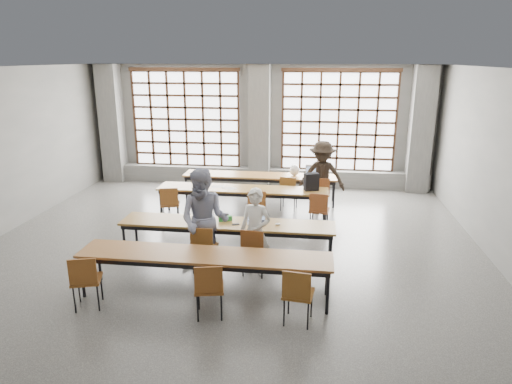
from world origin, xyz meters
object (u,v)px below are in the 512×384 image
Objects in this scene: student_male at (255,231)px; desk_row_d at (205,258)px; chair_back_left at (201,186)px; chair_near_right at (298,291)px; backpack at (311,182)px; laptop_back at (312,173)px; desk_row_a at (260,177)px; desk_row_b at (243,191)px; chair_mid_right at (319,208)px; chair_back_mid at (288,190)px; chair_mid_centre at (256,205)px; student_female at (205,221)px; plastic_bag at (295,170)px; phone at (236,224)px; chair_mid_left at (170,201)px; red_pouch at (86,277)px; laptop_front at (256,219)px; mouse at (278,224)px; chair_near_left at (85,277)px; chair_front_left at (203,244)px; chair_back_right at (321,191)px; chair_near_mid at (209,285)px; student_back at (322,176)px; desk_row_c at (227,226)px; chair_front_right at (254,247)px; green_box at (225,218)px.

desk_row_d is at bearing -110.09° from student_male.
chair_back_left is 1.00× the size of chair_near_right.
backpack is at bearing 87.79° from student_male.
desk_row_a is at bearing -175.36° from laptop_back.
desk_row_b is 1.90m from chair_mid_right.
desk_row_b is 10.63× the size of laptop_back.
chair_back_mid and chair_mid_centre have the same top height.
chair_back_mid is 0.57× the size of student_male.
student_male is 0.83× the size of student_female.
chair_back_left is at bearing -163.77° from plastic_bag.
chair_mid_right is 6.77× the size of phone.
chair_mid_centre is at bearing 82.68° from desk_row_d.
chair_mid_left and chair_mid_right have the same top height.
phone is at bearing -65.10° from chair_back_left.
desk_row_d is at bearing 17.93° from red_pouch.
mouse is at bearing -17.33° from laptop_front.
student_male is (0.44, -4.14, 0.11)m from desk_row_a.
plastic_bag is (0.88, 3.79, 0.14)m from phone.
student_female reaches higher than desk_row_b.
chair_near_left is at bearing -159.53° from desk_row_d.
desk_row_a is 2.15× the size of student_female.
chair_back_mid is 3.08× the size of plastic_bag.
chair_mid_right is at bearing 49.19° from chair_front_left.
chair_near_left reaches higher than red_pouch.
laptop_back is at bearing 70.88° from phone.
mouse is at bearing -53.85° from chair_back_left.
chair_back_left is 3.08× the size of plastic_bag.
laptop_front is (2.29, 2.18, 0.25)m from chair_near_left.
laptop_back is at bearing 32.83° from chair_mid_left.
desk_row_d is at bearing -63.15° from chair_mid_left.
desk_row_d is 1.01m from student_female.
chair_back_right is at bearing 67.63° from desk_row_d.
chair_near_right is at bearing -71.17° from desk_row_b.
chair_near_mid is at bearing -87.05° from desk_row_b.
chair_near_right is at bearing -87.16° from student_back.
laptop_back is (3.27, 5.82, 0.25)m from chair_near_left.
chair_back_left is at bearing 112.77° from desk_row_c.
chair_front_right is 0.78m from laptop_front.
chair_back_right is at bearing 20.40° from desk_row_b.
green_box is (-1.75, -1.61, 0.24)m from chair_mid_right.
desk_row_b is at bearing 123.33° from chair_mid_centre.
desk_row_b is 2.84m from student_female.
chair_back_mid is at bearing 119.79° from chair_mid_right.
red_pouch is (-1.92, 0.08, -0.04)m from chair_near_mid.
chair_back_mid is 5.10m from chair_near_right.
laptop_back reaches higher than chair_mid_left.
student_male is 5.41× the size of plastic_bag.
chair_near_left is at bearing -118.03° from chair_back_mid.
chair_front_left reaches higher than mouse.
laptop_front is (2.20, -1.59, 0.25)m from chair_mid_left.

